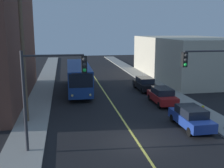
{
  "coord_description": "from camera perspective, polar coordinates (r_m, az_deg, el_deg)",
  "views": [
    {
      "loc": [
        -4.62,
        -16.32,
        7.34
      ],
      "look_at": [
        0.0,
        9.55,
        2.0
      ],
      "focal_mm": 43.55,
      "sensor_mm": 36.0,
      "label": 1
    }
  ],
  "objects": [
    {
      "name": "ground_plane",
      "position": [
        18.48,
        5.33,
        -11.97
      ],
      "size": [
        120.0,
        120.0,
        0.0
      ],
      "primitive_type": "plane",
      "color": "black"
    },
    {
      "name": "sidewalk_left",
      "position": [
        27.43,
        -15.29,
        -4.29
      ],
      "size": [
        2.5,
        90.0,
        0.15
      ],
      "primitive_type": "cube",
      "color": "gray",
      "rests_on": "ground"
    },
    {
      "name": "sidewalk_right",
      "position": [
        29.77,
        13.73,
        -2.98
      ],
      "size": [
        2.5,
        90.0,
        0.15
      ],
      "primitive_type": "cube",
      "color": "gray",
      "rests_on": "ground"
    },
    {
      "name": "lane_stripe_center",
      "position": [
        32.5,
        -1.69,
        -1.57
      ],
      "size": [
        0.16,
        60.0,
        0.01
      ],
      "primitive_type": "cube",
      "color": "#D8CC4C",
      "rests_on": "ground"
    },
    {
      "name": "building_right_warehouse",
      "position": [
        43.71,
        15.94,
        5.4
      ],
      "size": [
        12.0,
        21.22,
        6.09
      ],
      "color": "beige",
      "rests_on": "ground"
    },
    {
      "name": "city_bus",
      "position": [
        32.74,
        -7.05,
        1.69
      ],
      "size": [
        2.72,
        12.19,
        3.2
      ],
      "color": "navy",
      "rests_on": "ground"
    },
    {
      "name": "parked_car_blue",
      "position": [
        21.33,
        16.24,
        -6.72
      ],
      "size": [
        1.86,
        4.42,
        1.62
      ],
      "color": "navy",
      "rests_on": "ground"
    },
    {
      "name": "parked_car_red",
      "position": [
        27.43,
        10.5,
        -2.41
      ],
      "size": [
        1.84,
        4.41,
        1.62
      ],
      "color": "maroon",
      "rests_on": "ground"
    },
    {
      "name": "parked_car_black",
      "position": [
        33.03,
        6.9,
        0.05
      ],
      "size": [
        1.92,
        4.45,
        1.62
      ],
      "color": "black",
      "rests_on": "ground"
    },
    {
      "name": "utility_pole_near",
      "position": [
        21.68,
        -18.35,
        9.01
      ],
      "size": [
        2.4,
        0.28,
        11.88
      ],
      "color": "brown",
      "rests_on": "sidewalk_left"
    },
    {
      "name": "traffic_signal_left_corner",
      "position": [
        16.19,
        -12.74,
        0.39
      ],
      "size": [
        3.75,
        0.48,
        6.0
      ],
      "color": "#2D2D33",
      "rests_on": "sidewalk_left"
    },
    {
      "name": "traffic_signal_right_corner",
      "position": [
        20.14,
        19.91,
        2.13
      ],
      "size": [
        3.75,
        0.48,
        6.0
      ],
      "color": "#2D2D33",
      "rests_on": "sidewalk_right"
    },
    {
      "name": "fire_hydrant",
      "position": [
        24.38,
        18.49,
        -5.21
      ],
      "size": [
        0.44,
        0.26,
        0.84
      ],
      "color": "red",
      "rests_on": "sidewalk_right"
    }
  ]
}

